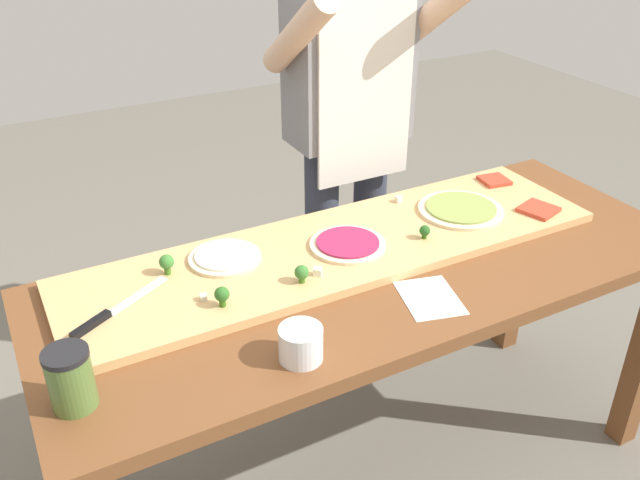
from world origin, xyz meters
TOP-DOWN VIEW (x-y plane):
  - ground_plane at (0.00, 0.00)m, footprint 8.00×8.00m
  - prep_table at (0.00, 0.00)m, footprint 1.81×0.71m
  - cutting_board at (-0.05, 0.11)m, footprint 1.54×0.41m
  - chefs_knife at (-0.69, 0.07)m, footprint 0.27×0.17m
  - pizza_whole_pesto_green at (0.38, 0.11)m, footprint 0.26×0.26m
  - pizza_whole_beet_magenta at (-0.03, 0.09)m, footprint 0.21×0.21m
  - pizza_whole_white_garlic at (-0.36, 0.19)m, footprint 0.19×0.19m
  - pizza_slice_near_right at (0.58, -0.00)m, footprint 0.13×0.13m
  - pizza_slice_near_left at (0.61, 0.23)m, footprint 0.10×0.10m
  - broccoli_floret_center_left at (0.18, 0.03)m, footprint 0.03×0.03m
  - broccoli_floret_front_left at (-0.44, -0.01)m, footprint 0.04×0.04m
  - broccoli_floret_front_mid at (-0.51, 0.19)m, footprint 0.04×0.04m
  - broccoli_floret_front_right at (-0.23, -0.01)m, footprint 0.04×0.04m
  - cheese_crumble_a at (-0.47, 0.03)m, footprint 0.02×0.02m
  - cheese_crumble_b at (-0.18, 0.00)m, footprint 0.03×0.03m
  - cheese_crumble_c at (0.24, 0.25)m, footprint 0.02×0.02m
  - flour_cup at (-0.35, -0.25)m, footprint 0.10×0.10m
  - sauce_jar at (-0.82, -0.16)m, footprint 0.09×0.09m
  - recipe_note at (0.04, -0.19)m, footprint 0.18×0.21m
  - cook_center at (0.25, 0.57)m, footprint 0.54×0.39m

SIDE VIEW (x-z plane):
  - ground_plane at x=0.00m, z-range 0.00..0.00m
  - prep_table at x=0.00m, z-range 0.28..1.06m
  - recipe_note at x=0.04m, z-range 0.78..0.78m
  - cutting_board at x=-0.05m, z-range 0.78..0.80m
  - chefs_knife at x=-0.69m, z-range 0.80..0.81m
  - pizza_slice_near_right at x=0.58m, z-range 0.80..0.81m
  - pizza_slice_near_left at x=0.61m, z-range 0.80..0.81m
  - pizza_whole_beet_magenta at x=-0.03m, z-range 0.80..0.82m
  - pizza_whole_white_garlic at x=-0.36m, z-range 0.80..0.82m
  - pizza_whole_pesto_green at x=0.38m, z-range 0.80..0.82m
  - cheese_crumble_a at x=-0.47m, z-range 0.80..0.82m
  - cheese_crumble_c at x=0.24m, z-range 0.80..0.82m
  - flour_cup at x=-0.35m, z-range 0.77..0.85m
  - cheese_crumble_b at x=-0.18m, z-range 0.80..0.82m
  - broccoli_floret_center_left at x=0.18m, z-range 0.80..0.84m
  - broccoli_floret_front_right at x=-0.23m, z-range 0.80..0.85m
  - broccoli_floret_front_left at x=-0.44m, z-range 0.81..0.86m
  - broccoli_floret_front_mid at x=-0.51m, z-range 0.81..0.86m
  - sauce_jar at x=-0.82m, z-range 0.78..0.91m
  - cook_center at x=0.25m, z-range 0.16..1.83m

